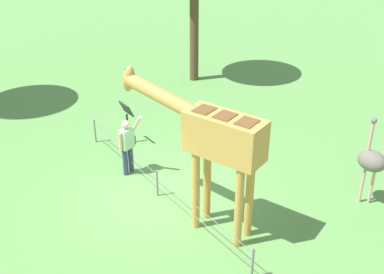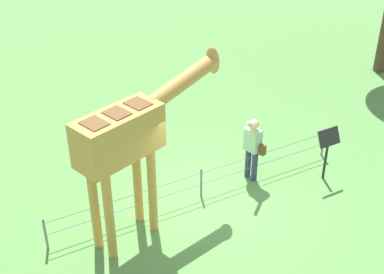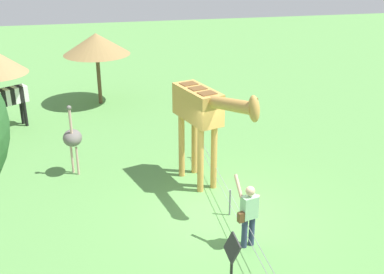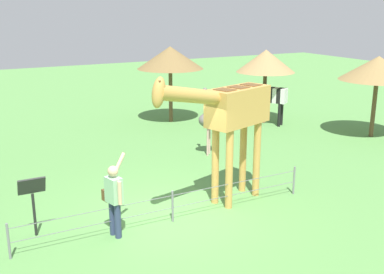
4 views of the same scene
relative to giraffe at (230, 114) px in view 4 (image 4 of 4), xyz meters
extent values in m
plane|color=#568E47|center=(1.72, 0.12, -2.27)|extent=(60.00, 60.00, 0.00)
cylinder|color=#C69347|center=(0.19, 0.29, -1.29)|extent=(0.18, 0.18, 1.96)
cylinder|color=#C69347|center=(0.32, -0.12, -1.29)|extent=(0.18, 0.18, 1.96)
cylinder|color=#C69347|center=(-0.86, -0.05, -1.29)|extent=(0.18, 0.18, 1.96)
cylinder|color=#C69347|center=(-0.72, -0.47, -1.29)|extent=(0.18, 0.18, 1.96)
cube|color=#C69347|center=(-0.27, -0.09, 0.15)|extent=(1.83, 1.20, 0.90)
cube|color=brown|center=(0.21, 0.07, 0.61)|extent=(0.48, 0.53, 0.02)
cube|color=brown|center=(-0.27, -0.09, 0.61)|extent=(0.48, 0.53, 0.02)
cube|color=brown|center=(-0.74, -0.24, 0.61)|extent=(0.48, 0.53, 0.02)
cylinder|color=#C69347|center=(1.23, 0.41, 0.61)|extent=(2.03, 0.94, 0.71)
ellipsoid|color=#C69347|center=(2.17, 0.71, 0.81)|extent=(0.46, 0.37, 0.68)
cylinder|color=brown|center=(2.17, 0.77, 0.99)|extent=(0.05, 0.05, 0.14)
cylinder|color=brown|center=(2.17, 0.65, 0.99)|extent=(0.05, 0.05, 0.14)
cylinder|color=navy|center=(3.12, 0.31, -1.88)|extent=(0.14, 0.14, 0.78)
cylinder|color=navy|center=(3.07, 0.50, -1.88)|extent=(0.14, 0.14, 0.78)
cube|color=#93C699|center=(3.10, 0.41, -1.21)|extent=(0.32, 0.41, 0.55)
sphere|color=#D8AD8C|center=(3.10, 0.41, -0.80)|extent=(0.22, 0.22, 0.22)
cylinder|color=#D8AD8C|center=(2.89, 0.19, -0.76)|extent=(0.38, 0.17, 0.50)
cylinder|color=#D8AD8C|center=(3.04, 0.62, -1.22)|extent=(0.08, 0.08, 0.50)
cube|color=brown|center=(3.20, 0.21, -1.39)|extent=(0.17, 0.22, 0.24)
cylinder|color=black|center=(-5.48, -6.21, -1.79)|extent=(0.12, 0.12, 0.95)
cylinder|color=black|center=(-5.73, -6.37, -1.79)|extent=(0.12, 0.12, 0.95)
cylinder|color=black|center=(-5.91, -5.53, -1.79)|extent=(0.12, 0.12, 0.95)
cylinder|color=black|center=(-6.16, -5.69, -1.79)|extent=(0.12, 0.12, 0.95)
cube|color=silver|center=(-6.09, -5.52, -1.02)|extent=(0.46, 0.38, 0.60)
cube|color=black|center=(-6.00, -5.66, -1.02)|extent=(0.46, 0.38, 0.60)
cube|color=silver|center=(-5.91, -5.81, -1.02)|extent=(0.46, 0.38, 0.60)
cube|color=black|center=(-5.82, -5.95, -1.02)|extent=(0.46, 0.38, 0.60)
cube|color=silver|center=(-5.73, -6.10, -1.02)|extent=(0.46, 0.38, 0.60)
cube|color=black|center=(-5.64, -6.24, -1.02)|extent=(0.46, 0.38, 0.60)
cube|color=silver|center=(-5.54, -6.38, -1.02)|extent=(0.46, 0.38, 0.60)
cylinder|color=silver|center=(-5.42, -6.58, -0.87)|extent=(0.41, 0.48, 0.47)
ellipsoid|color=black|center=(-5.28, -6.80, -0.72)|extent=(0.37, 0.43, 0.22)
cylinder|color=#CC9E93|center=(-1.42, -3.54, -1.82)|extent=(0.07, 0.07, 0.90)
cylinder|color=#CC9E93|center=(-1.58, -3.70, -1.82)|extent=(0.07, 0.07, 0.90)
ellipsoid|color=#66605B|center=(-1.50, -3.62, -1.09)|extent=(0.70, 0.56, 0.49)
cylinder|color=#CC9E93|center=(-1.35, -3.62, -0.54)|extent=(0.08, 0.08, 0.80)
sphere|color=#66605B|center=(-1.35, -3.62, -0.09)|extent=(0.14, 0.14, 0.14)
cylinder|color=brown|center=(-2.37, -8.35, -1.14)|extent=(0.16, 0.16, 2.25)
cone|color=brown|center=(-2.37, -8.35, 0.44)|extent=(2.74, 2.74, 0.91)
cylinder|color=brown|center=(-8.05, -2.70, -1.20)|extent=(0.16, 0.16, 2.14)
cone|color=olive|center=(-8.05, -2.70, 0.31)|extent=(2.76, 2.76, 0.87)
cylinder|color=brown|center=(-5.75, -6.37, -1.20)|extent=(0.16, 0.16, 2.14)
cone|color=#997A4C|center=(-5.75, -6.37, 0.33)|extent=(2.40, 2.40, 0.91)
cylinder|color=black|center=(4.60, -0.43, -1.79)|extent=(0.06, 0.06, 0.95)
cube|color=#2D2D2D|center=(4.60, -0.43, -1.14)|extent=(0.56, 0.21, 0.38)
cylinder|color=slate|center=(-1.78, 0.35, -1.89)|extent=(0.05, 0.05, 0.75)
cylinder|color=slate|center=(1.72, 0.35, -1.89)|extent=(0.05, 0.05, 0.75)
cylinder|color=slate|center=(5.22, 0.35, -1.89)|extent=(0.05, 0.05, 0.75)
cube|color=slate|center=(1.72, 0.35, -1.63)|extent=(7.00, 0.01, 0.01)
cube|color=slate|center=(1.72, 0.35, -1.93)|extent=(7.00, 0.01, 0.01)
camera|label=1|loc=(-6.84, 5.50, 4.71)|focal=44.78mm
camera|label=2|loc=(-3.07, -7.94, 5.12)|focal=49.89mm
camera|label=3|loc=(12.12, -2.76, 4.56)|focal=45.19mm
camera|label=4|loc=(5.89, 9.17, 2.46)|focal=43.71mm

